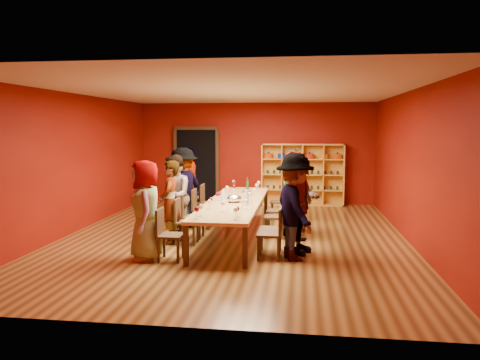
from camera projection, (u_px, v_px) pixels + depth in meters
name	position (u px, v px, depth m)	size (l,w,h in m)	color
room_shell	(234.00, 165.00, 9.61)	(7.10, 9.10, 3.04)	#593817
tasting_table	(234.00, 204.00, 9.70)	(1.10, 4.50, 0.75)	tan
doorway	(197.00, 165.00, 14.25)	(1.40, 0.17, 2.30)	black
shelving_unit	(302.00, 171.00, 13.73)	(2.40, 0.40, 1.80)	gold
chair_person_left_0	(166.00, 232.00, 7.99)	(0.42, 0.42, 0.89)	#311E10
person_left_0	(146.00, 210.00, 8.00)	(0.84, 0.46, 1.72)	pink
chair_person_left_1	(183.00, 219.00, 9.12)	(0.42, 0.42, 0.89)	#311E10
person_left_1	(170.00, 202.00, 9.12)	(0.60, 0.44, 1.63)	#C88688
chair_person_left_2	(189.00, 214.00, 9.64)	(0.42, 0.42, 0.89)	#311E10
person_left_2	(174.00, 196.00, 9.64)	(0.83, 0.46, 1.71)	pink
chair_person_left_3	(199.00, 207.00, 10.53)	(0.42, 0.42, 0.89)	#311E10
person_left_3	(183.00, 188.00, 10.53)	(1.18, 0.49, 1.82)	#5C7ABE
chair_person_left_4	(207.00, 200.00, 11.42)	(0.42, 0.42, 0.89)	#311E10
person_left_4	(189.00, 184.00, 11.43)	(1.05, 0.48, 1.79)	#131836
chair_person_right_0	(274.00, 231.00, 8.07)	(0.42, 0.42, 0.89)	#311E10
person_right_0	(295.00, 207.00, 7.98)	(1.17, 0.49, 1.82)	#121A33
chair_person_right_1	(275.00, 226.00, 8.47)	(0.42, 0.42, 0.89)	#311E10
person_right_1	(298.00, 205.00, 8.38)	(1.04, 0.47, 1.78)	#608EC6
chair_person_right_2	(278.00, 214.00, 9.64)	(0.42, 0.42, 0.89)	#311E10
person_right_2	(294.00, 195.00, 9.55)	(1.66, 0.48, 1.79)	#C0818E
chair_person_right_3	(280.00, 208.00, 10.33)	(0.42, 0.42, 0.89)	#311E10
person_right_3	(293.00, 191.00, 10.25)	(0.86, 0.47, 1.76)	#151F3C
chair_person_right_4	(282.00, 199.00, 11.57)	(0.42, 0.42, 0.89)	#311E10
person_right_4	(294.00, 188.00, 11.50)	(0.58, 0.43, 1.60)	#151C3B
wine_glass_0	(226.00, 188.00, 10.72)	(0.08, 0.08, 0.20)	silver
wine_glass_1	(234.00, 182.00, 11.66)	(0.09, 0.09, 0.21)	silver
wine_glass_2	(244.00, 201.00, 8.77)	(0.08, 0.08, 0.19)	silver
wine_glass_3	(201.00, 207.00, 8.03)	(0.08, 0.08, 0.21)	silver
wine_glass_4	(219.00, 194.00, 9.72)	(0.08, 0.08, 0.19)	silver
wine_glass_5	(234.00, 187.00, 10.93)	(0.07, 0.07, 0.18)	silver
wine_glass_6	(259.00, 183.00, 11.53)	(0.08, 0.08, 0.21)	silver
wine_glass_7	(244.00, 192.00, 10.06)	(0.07, 0.07, 0.18)	silver
wine_glass_8	(247.00, 202.00, 8.67)	(0.08, 0.08, 0.20)	silver
wine_glass_9	(237.00, 209.00, 7.97)	(0.07, 0.07, 0.18)	silver
wine_glass_10	(249.00, 195.00, 9.47)	(0.09, 0.09, 0.22)	silver
wine_glass_11	(234.00, 183.00, 11.48)	(0.09, 0.09, 0.22)	silver
wine_glass_12	(217.00, 195.00, 9.67)	(0.07, 0.07, 0.18)	silver
wine_glass_13	(249.00, 193.00, 9.73)	(0.09, 0.09, 0.22)	silver
wine_glass_14	(227.00, 189.00, 10.43)	(0.09, 0.09, 0.22)	silver
wine_glass_15	(223.00, 204.00, 8.44)	(0.08, 0.08, 0.20)	silver
wine_glass_16	(255.00, 190.00, 10.32)	(0.08, 0.08, 0.19)	silver
wine_glass_17	(197.00, 210.00, 7.78)	(0.09, 0.09, 0.21)	silver
wine_glass_18	(231.00, 198.00, 9.25)	(0.07, 0.07, 0.18)	silver
wine_glass_19	(210.00, 202.00, 8.77)	(0.07, 0.07, 0.18)	silver
wine_glass_20	(257.00, 186.00, 11.22)	(0.07, 0.07, 0.18)	silver
wine_glass_21	(211.00, 200.00, 9.00)	(0.07, 0.07, 0.18)	silver
wine_glass_22	(236.00, 210.00, 7.72)	(0.09, 0.09, 0.22)	silver
spittoon_bowl	(234.00, 199.00, 9.55)	(0.31, 0.31, 0.17)	silver
carafe_a	(223.00, 195.00, 9.78)	(0.10, 0.10, 0.23)	silver
carafe_b	(246.00, 198.00, 9.22)	(0.14, 0.14, 0.28)	silver
wine_bottle	(247.00, 185.00, 11.56)	(0.09, 0.09, 0.29)	#153B1B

